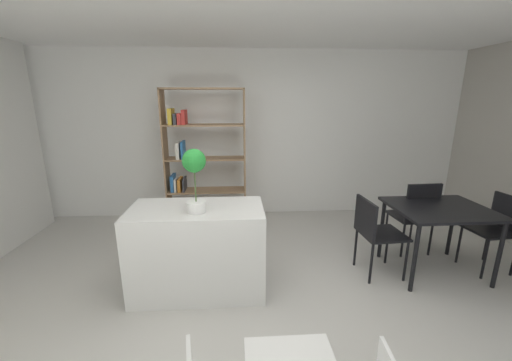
% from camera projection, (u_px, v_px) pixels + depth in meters
% --- Properties ---
extents(ground_plane, '(10.23, 10.23, 0.00)m').
position_uv_depth(ground_plane, '(246.00, 314.00, 2.81)').
color(ground_plane, beige).
extents(back_partition, '(7.43, 0.06, 2.67)m').
position_uv_depth(back_partition, '(240.00, 136.00, 5.02)').
color(back_partition, white).
rests_on(back_partition, ground_plane).
extents(kitchen_island, '(1.30, 0.67, 0.89)m').
position_uv_depth(kitchen_island, '(198.00, 249.00, 3.08)').
color(kitchen_island, silver).
rests_on(kitchen_island, ground_plane).
extents(potted_plant_on_island, '(0.21, 0.21, 0.59)m').
position_uv_depth(potted_plant_on_island, '(195.00, 173.00, 2.77)').
color(potted_plant_on_island, white).
rests_on(potted_plant_on_island, kitchen_island).
extents(open_bookshelf, '(1.21, 0.33, 2.07)m').
position_uv_depth(open_bookshelf, '(199.00, 156.00, 4.65)').
color(open_bookshelf, '#997551').
rests_on(open_bookshelf, ground_plane).
extents(dining_table, '(1.01, 0.83, 0.77)m').
position_uv_depth(dining_table, '(439.00, 215.00, 3.35)').
color(dining_table, black).
rests_on(dining_table, ground_plane).
extents(dining_chair_far, '(0.45, 0.47, 0.94)m').
position_uv_depth(dining_chair_far, '(416.00, 212.00, 3.80)').
color(dining_chair_far, black).
rests_on(dining_chair_far, ground_plane).
extents(dining_chair_island_side, '(0.48, 0.46, 0.88)m').
position_uv_depth(dining_chair_island_side, '(374.00, 229.00, 3.34)').
color(dining_chair_island_side, black).
rests_on(dining_chair_island_side, ground_plane).
extents(dining_chair_window_side, '(0.47, 0.45, 0.88)m').
position_uv_depth(dining_chair_window_side, '(498.00, 225.00, 3.44)').
color(dining_chair_window_side, black).
rests_on(dining_chair_window_side, ground_plane).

